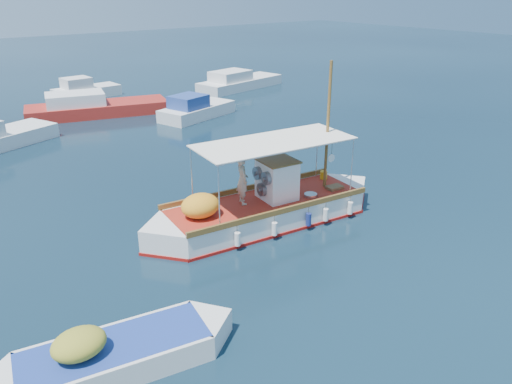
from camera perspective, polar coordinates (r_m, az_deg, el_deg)
ground at (r=18.41m, az=2.92°, el=-3.98°), size 160.00×160.00×0.00m
fishing_caique at (r=18.48m, az=0.95°, el=-2.03°), size 9.66×3.50×5.93m
dinghy at (r=12.55m, az=-15.98°, el=-17.73°), size 5.83×2.38×1.44m
bg_boat_n at (r=35.87m, az=-18.08°, el=9.10°), size 9.58×5.07×1.80m
bg_boat_ne at (r=33.73m, az=-6.93°, el=9.24°), size 5.77×3.64×1.80m
bg_boat_e at (r=43.28m, az=-2.04°, el=12.37°), size 8.37×4.11×1.80m
bg_boat_far_n at (r=41.98m, az=-18.97°, el=10.85°), size 5.11×2.40×1.80m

